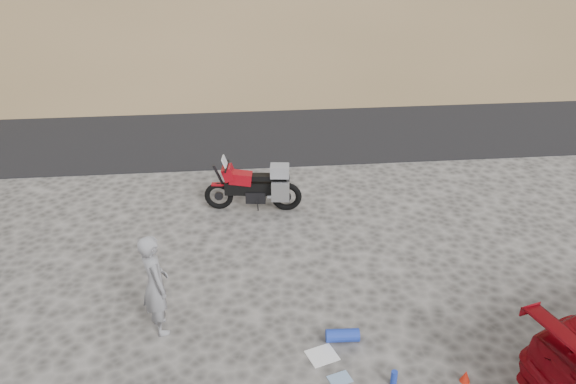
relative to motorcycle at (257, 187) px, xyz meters
name	(u,v)px	position (x,y,z in m)	size (l,w,h in m)	color
ground	(203,321)	(-1.03, -3.48, -0.52)	(140.00, 140.00, 0.00)	#3E3C39
road	(214,120)	(-1.03, 5.52, -0.52)	(120.00, 7.00, 0.05)	black
motorcycle	(257,187)	(0.00, 0.00, 0.00)	(2.05, 0.73, 1.22)	black
man	(161,328)	(-1.66, -3.58, -0.52)	(0.60, 0.40, 1.66)	gray
gear_white_cloth	(322,355)	(0.71, -4.41, -0.51)	(0.41, 0.36, 0.01)	white
gear_blue_mat	(343,335)	(1.05, -4.13, -0.42)	(0.20, 0.20, 0.49)	#1C37A8
gear_bottle	(394,378)	(1.58, -5.05, -0.40)	(0.09, 0.09, 0.24)	#1C37A8
gear_funnel	(466,376)	(2.57, -5.07, -0.43)	(0.14, 0.14, 0.18)	red
gear_blue_cloth	(340,379)	(0.88, -4.88, -0.51)	(0.30, 0.22, 0.01)	#7D9BC1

